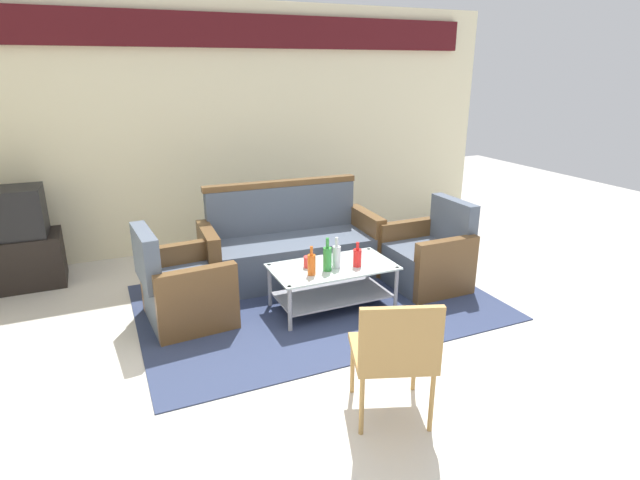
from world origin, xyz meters
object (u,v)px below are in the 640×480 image
object	(u,v)px
armchair_right	(428,258)
tv_stand	(20,261)
bottle_clear	(337,256)
wicker_chair	(395,350)
bottle_red	(357,257)
television	(10,213)
bottle_orange	(312,264)
couch	(290,248)
bottle_green	(327,258)
armchair_left	(183,290)
coffee_table	(333,280)
cup	(308,262)

from	to	relation	value
armchair_right	tv_stand	bearing A→B (deg)	65.93
bottle_clear	wicker_chair	distance (m)	1.56
bottle_clear	bottle_red	world-z (taller)	bottle_clear
tv_stand	television	world-z (taller)	television
bottle_clear	wicker_chair	xyz separation A→B (m)	(-0.35, -1.53, -0.02)
tv_stand	television	bearing A→B (deg)	88.41
armchair_right	television	distance (m)	4.09
bottle_orange	couch	bearing A→B (deg)	80.16
armchair_right	bottle_green	size ratio (longest dim) A/B	2.84
armchair_left	coffee_table	distance (m)	1.30
couch	wicker_chair	xyz separation A→B (m)	(-0.24, -2.42, 0.18)
couch	television	size ratio (longest dim) A/B	2.99
couch	bottle_green	bearing A→B (deg)	92.21
cup	wicker_chair	world-z (taller)	wicker_chair
armchair_right	bottle_orange	world-z (taller)	armchair_right
armchair_right	bottle_green	world-z (taller)	armchair_right
wicker_chair	bottle_clear	bearing A→B (deg)	97.17
armchair_left	television	distance (m)	2.03
wicker_chair	couch	bearing A→B (deg)	104.14
bottle_orange	wicker_chair	bearing A→B (deg)	-93.07
bottle_green	bottle_orange	bearing A→B (deg)	-169.01
television	wicker_chair	size ratio (longest dim) A/B	0.73
armchair_left	cup	world-z (taller)	armchair_left
armchair_right	armchair_left	bearing A→B (deg)	84.44
couch	bottle_clear	xyz separation A→B (m)	(0.10, -0.89, 0.20)
armchair_right	coffee_table	xyz separation A→B (m)	(-1.09, -0.08, -0.02)
bottle_orange	cup	bearing A→B (deg)	77.06
bottle_clear	bottle_green	world-z (taller)	bottle_green
bottle_green	bottle_clear	bearing A→B (deg)	18.56
couch	cup	size ratio (longest dim) A/B	18.29
armchair_left	armchair_right	world-z (taller)	same
armchair_left	bottle_orange	distance (m)	1.12
coffee_table	television	xyz separation A→B (m)	(-2.63, 1.72, 0.49)
bottle_red	wicker_chair	bearing A→B (deg)	-109.59
bottle_red	bottle_orange	bearing A→B (deg)	-178.15
tv_stand	bottle_orange	bearing A→B (deg)	-37.45
bottle_green	tv_stand	world-z (taller)	bottle_green
armchair_left	television	world-z (taller)	television
coffee_table	tv_stand	size ratio (longest dim) A/B	1.38
coffee_table	wicker_chair	bearing A→B (deg)	-101.83
cup	couch	bearing A→B (deg)	80.84
bottle_clear	bottle_green	xyz separation A→B (m)	(-0.10, -0.04, 0.01)
armchair_right	bottle_red	world-z (taller)	armchair_right
bottle_clear	cup	bearing A→B (deg)	155.42
bottle_red	cup	distance (m)	0.44
bottle_orange	bottle_green	bearing A→B (deg)	10.99
bottle_green	wicker_chair	distance (m)	1.51
bottle_green	coffee_table	bearing A→B (deg)	41.36
armchair_right	bottle_red	xyz separation A→B (m)	(-0.89, -0.18, 0.21)
bottle_red	tv_stand	size ratio (longest dim) A/B	0.28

